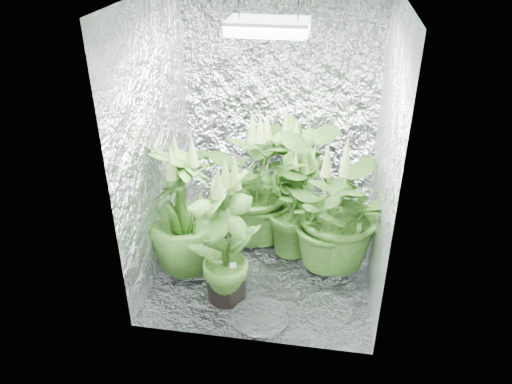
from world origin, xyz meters
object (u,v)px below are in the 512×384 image
object	(u,v)px
plant_f	(225,237)
plant_b	(298,176)
plant_a	(259,183)
plant_d	(183,211)
plant_c	(291,206)
circulation_fan	(343,237)
plant_e	(335,209)
grow_lamp	(268,27)

from	to	relation	value
plant_f	plant_b	bearing A→B (deg)	68.89
plant_a	plant_d	xyz separation A→B (m)	(-0.49, -0.49, -0.02)
plant_c	circulation_fan	xyz separation A→B (m)	(0.42, 0.02, -0.27)
plant_c	plant_f	world-z (taller)	plant_f
plant_a	plant_e	world-z (taller)	plant_a
plant_c	grow_lamp	bearing A→B (deg)	-128.26
plant_a	plant_d	size ratio (longest dim) A/B	1.02
grow_lamp	circulation_fan	bearing A→B (deg)	21.86
grow_lamp	circulation_fan	world-z (taller)	grow_lamp
plant_d	plant_e	size ratio (longest dim) A/B	0.97
grow_lamp	plant_f	world-z (taller)	grow_lamp
plant_d	plant_e	xyz separation A→B (m)	(1.10, 0.18, 0.01)
plant_f	plant_e	bearing A→B (deg)	33.35
plant_d	plant_f	bearing A→B (deg)	-37.89
grow_lamp	plant_e	distance (m)	1.40
plant_d	plant_e	world-z (taller)	plant_d
plant_c	plant_e	world-z (taller)	plant_e
plant_b	plant_c	bearing A→B (deg)	-92.08
grow_lamp	circulation_fan	size ratio (longest dim) A/B	1.31
grow_lamp	plant_c	xyz separation A→B (m)	(0.17, 0.21, -1.40)
plant_a	plant_b	size ratio (longest dim) A/B	1.08
grow_lamp	plant_c	size ratio (longest dim) A/B	0.54
plant_a	grow_lamp	bearing A→B (deg)	-72.73
plant_c	plant_f	bearing A→B (deg)	-121.83
plant_a	plant_c	world-z (taller)	plant_a
plant_b	plant_e	world-z (taller)	plant_e
plant_e	grow_lamp	bearing A→B (deg)	-173.10
grow_lamp	plant_a	distance (m)	1.35
plant_d	circulation_fan	world-z (taller)	plant_d
plant_d	plant_f	distance (m)	0.48
plant_f	circulation_fan	world-z (taller)	plant_f
plant_e	circulation_fan	world-z (taller)	plant_e
plant_d	circulation_fan	size ratio (longest dim) A/B	2.92
plant_d	plant_b	bearing A→B (deg)	44.15
plant_b	plant_e	bearing A→B (deg)	-61.01
grow_lamp	plant_a	bearing A→B (deg)	107.27
grow_lamp	plant_f	bearing A→B (deg)	-118.12
plant_a	circulation_fan	distance (m)	0.80
grow_lamp	plant_a	xyz separation A→B (m)	(-0.11, 0.36, -1.30)
plant_a	plant_f	distance (m)	0.79
grow_lamp	circulation_fan	distance (m)	1.78
plant_d	grow_lamp	bearing A→B (deg)	11.67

